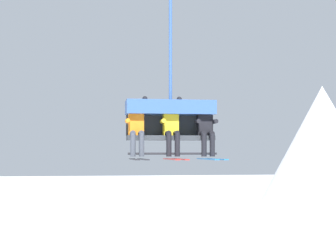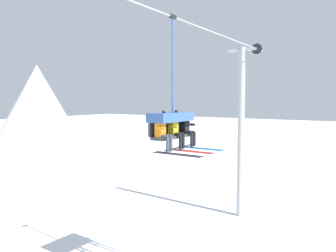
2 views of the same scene
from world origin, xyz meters
name	(u,v)px [view 1 (image 1 of 2)]	position (x,y,z in m)	size (l,w,h in m)	color
mountain_peak_east	(323,143)	(21.83, 38.96, 5.98)	(12.86, 12.86, 11.95)	white
chairlift_chair	(170,112)	(-0.13, -0.73, 5.88)	(1.89, 0.74, 4.33)	#33383D
skier_orange	(137,126)	(-0.87, -0.94, 5.55)	(0.48, 1.70, 1.34)	orange
skier_yellow	(172,127)	(-0.13, -0.94, 5.55)	(0.48, 1.70, 1.34)	yellow
skier_black	(206,128)	(0.60, -0.95, 5.53)	(0.46, 1.70, 1.23)	black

